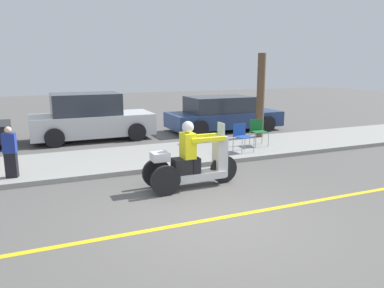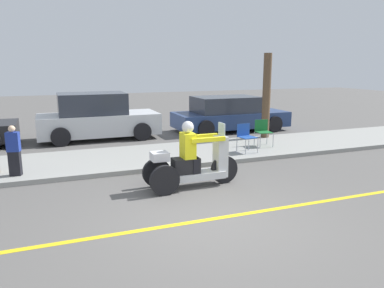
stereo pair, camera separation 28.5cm
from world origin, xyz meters
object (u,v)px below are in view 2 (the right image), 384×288
(folding_chair_set_back, at_px, (246,135))
(tree_trunk, at_px, (266,96))
(spectator_by_tree, at_px, (14,152))
(parked_car_lot_far, at_px, (229,114))
(parked_car_lot_left, at_px, (97,118))
(motorcycle_trike, at_px, (192,163))
(folding_chair_curbside, at_px, (263,130))

(folding_chair_set_back, bearing_deg, tree_trunk, 44.66)
(spectator_by_tree, relative_size, parked_car_lot_far, 0.26)
(folding_chair_set_back, bearing_deg, parked_car_lot_left, 131.95)
(motorcycle_trike, height_order, spectator_by_tree, motorcycle_trike)
(folding_chair_curbside, bearing_deg, tree_trunk, 54.82)
(parked_car_lot_left, height_order, tree_trunk, tree_trunk)
(tree_trunk, bearing_deg, spectator_by_tree, -166.06)
(folding_chair_curbside, height_order, parked_car_lot_far, parked_car_lot_far)
(parked_car_lot_far, distance_m, parked_car_lot_left, 5.25)
(motorcycle_trike, xyz_separation_m, spectator_by_tree, (-3.67, 1.93, 0.15))
(motorcycle_trike, distance_m, spectator_by_tree, 4.15)
(parked_car_lot_far, bearing_deg, spectator_by_tree, -150.99)
(folding_chair_set_back, xyz_separation_m, parked_car_lot_far, (1.46, 4.02, 0.04))
(parked_car_lot_left, bearing_deg, folding_chair_set_back, -48.05)
(spectator_by_tree, height_order, parked_car_lot_left, parked_car_lot_left)
(folding_chair_set_back, height_order, parked_car_lot_left, parked_car_lot_left)
(motorcycle_trike, bearing_deg, folding_chair_curbside, 38.16)
(motorcycle_trike, relative_size, folding_chair_set_back, 2.62)
(folding_chair_curbside, relative_size, folding_chair_set_back, 1.00)
(folding_chair_curbside, bearing_deg, parked_car_lot_far, 81.21)
(folding_chair_curbside, height_order, parked_car_lot_left, parked_car_lot_left)
(folding_chair_curbside, bearing_deg, spectator_by_tree, -173.66)
(parked_car_lot_left, bearing_deg, folding_chair_curbside, -37.78)
(spectator_by_tree, distance_m, folding_chair_set_back, 6.22)
(folding_chair_set_back, relative_size, parked_car_lot_far, 0.18)
(spectator_by_tree, height_order, tree_trunk, tree_trunk)
(folding_chair_set_back, distance_m, parked_car_lot_far, 4.28)
(spectator_by_tree, relative_size, folding_chair_curbside, 1.44)
(motorcycle_trike, bearing_deg, parked_car_lot_far, 57.09)
(spectator_by_tree, xyz_separation_m, parked_car_lot_left, (2.44, 4.44, 0.09))
(motorcycle_trike, xyz_separation_m, folding_chair_set_back, (2.55, 2.17, 0.09))
(folding_chair_set_back, bearing_deg, motorcycle_trike, -139.51)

